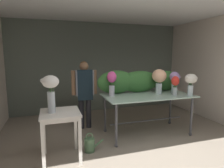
% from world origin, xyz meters
% --- Properties ---
extents(ground_plane, '(8.62, 8.62, 0.00)m').
position_xyz_m(ground_plane, '(0.00, 1.96, 0.00)').
color(ground_plane, gray).
extents(wall_back, '(5.19, 0.12, 2.62)m').
position_xyz_m(wall_back, '(0.00, 3.92, 1.31)').
color(wall_back, slate).
rests_on(wall_back, ground).
extents(wall_right, '(0.12, 4.04, 2.62)m').
position_xyz_m(wall_right, '(2.60, 1.96, 1.31)').
color(wall_right, beige).
rests_on(wall_right, ground).
extents(ceiling_slab, '(5.31, 4.04, 0.12)m').
position_xyz_m(ceiling_slab, '(0.00, 1.96, 2.68)').
color(ceiling_slab, silver).
rests_on(ceiling_slab, wall_back).
extents(display_table_glass, '(1.86, 0.94, 0.86)m').
position_xyz_m(display_table_glass, '(0.52, 1.76, 0.73)').
color(display_table_glass, '#B0D0C1').
rests_on(display_table_glass, ground).
extents(side_table_white, '(0.61, 0.62, 0.79)m').
position_xyz_m(side_table_white, '(-1.30, 1.28, 0.68)').
color(side_table_white, silver).
rests_on(side_table_white, ground).
extents(florist, '(0.58, 0.24, 1.54)m').
position_xyz_m(florist, '(-0.69, 2.51, 0.94)').
color(florist, '#232328').
rests_on(florist, ground).
extents(foliage_backdrop, '(2.00, 0.30, 0.50)m').
position_xyz_m(foliage_backdrop, '(0.48, 2.11, 1.10)').
color(foliage_backdrop, '#387033').
rests_on(foliage_backdrop, display_table_glass).
extents(vase_peach_carnations, '(0.30, 0.30, 0.53)m').
position_xyz_m(vase_peach_carnations, '(0.80, 1.80, 1.19)').
color(vase_peach_carnations, silver).
rests_on(vase_peach_carnations, display_table_glass).
extents(vase_ivory_snapdragons, '(0.26, 0.24, 0.46)m').
position_xyz_m(vase_ivory_snapdragons, '(1.29, 1.41, 1.15)').
color(vase_ivory_snapdragons, silver).
rests_on(vase_ivory_snapdragons, display_table_glass).
extents(vase_scarlet_roses, '(0.17, 0.16, 0.41)m').
position_xyz_m(vase_scarlet_roses, '(1.01, 1.54, 1.10)').
color(vase_scarlet_roses, silver).
rests_on(vase_scarlet_roses, display_table_glass).
extents(vase_lilac_freesia, '(0.23, 0.21, 0.47)m').
position_xyz_m(vase_lilac_freesia, '(1.16, 1.76, 1.14)').
color(vase_lilac_freesia, silver).
rests_on(vase_lilac_freesia, display_table_glass).
extents(vase_fuchsia_hydrangea, '(0.19, 0.19, 0.51)m').
position_xyz_m(vase_fuchsia_hydrangea, '(-0.23, 1.90, 1.15)').
color(vase_fuchsia_hydrangea, silver).
rests_on(vase_fuchsia_hydrangea, display_table_glass).
extents(vase_white_roses_tall, '(0.28, 0.26, 0.59)m').
position_xyz_m(vase_white_roses_tall, '(-1.42, 1.28, 1.18)').
color(vase_white_roses_tall, silver).
rests_on(vase_white_roses_tall, side_table_white).
extents(watering_can, '(0.35, 0.18, 0.34)m').
position_xyz_m(watering_can, '(-0.81, 1.37, 0.13)').
color(watering_can, '#4C704C').
rests_on(watering_can, ground).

